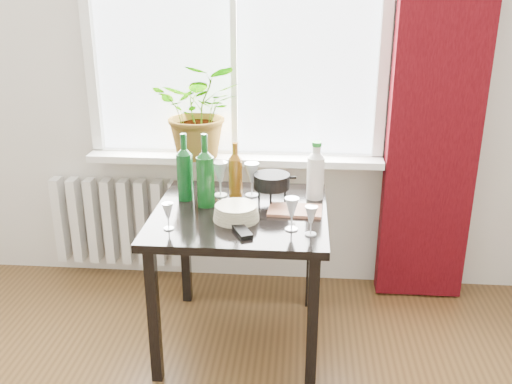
# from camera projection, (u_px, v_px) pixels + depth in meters

# --- Properties ---
(window) EXTENTS (1.72, 0.08, 1.62)m
(window) POSITION_uv_depth(u_px,v_px,m) (234.00, 20.00, 3.14)
(window) COLOR white
(window) RESTS_ON ground
(windowsill) EXTENTS (1.72, 0.20, 0.04)m
(windowsill) POSITION_uv_depth(u_px,v_px,m) (234.00, 158.00, 3.35)
(windowsill) COLOR white
(windowsill) RESTS_ON ground
(curtain) EXTENTS (0.50, 0.12, 2.56)m
(curtain) POSITION_uv_depth(u_px,v_px,m) (439.00, 81.00, 3.06)
(curtain) COLOR #340409
(curtain) RESTS_ON ground
(radiator) EXTENTS (0.80, 0.10, 0.55)m
(radiator) POSITION_uv_depth(u_px,v_px,m) (118.00, 221.00, 3.59)
(radiator) COLOR silver
(radiator) RESTS_ON ground
(table) EXTENTS (0.85, 0.85, 0.74)m
(table) POSITION_uv_depth(u_px,v_px,m) (240.00, 228.00, 2.84)
(table) COLOR black
(table) RESTS_ON ground
(potted_plant) EXTENTS (0.51, 0.45, 0.55)m
(potted_plant) POSITION_uv_depth(u_px,v_px,m) (200.00, 110.00, 3.21)
(potted_plant) COLOR #447D21
(potted_plant) RESTS_ON windowsill
(wine_bottle_left) EXTENTS (0.10, 0.10, 0.36)m
(wine_bottle_left) POSITION_uv_depth(u_px,v_px,m) (185.00, 166.00, 2.90)
(wine_bottle_left) COLOR #0C4117
(wine_bottle_left) RESTS_ON table
(wine_bottle_right) EXTENTS (0.10, 0.10, 0.38)m
(wine_bottle_right) POSITION_uv_depth(u_px,v_px,m) (205.00, 170.00, 2.81)
(wine_bottle_right) COLOR #0C4013
(wine_bottle_right) RESTS_ON table
(bottle_amber) EXTENTS (0.07, 0.07, 0.30)m
(bottle_amber) POSITION_uv_depth(u_px,v_px,m) (235.00, 169.00, 2.95)
(bottle_amber) COLOR brown
(bottle_amber) RESTS_ON table
(cleaning_bottle) EXTENTS (0.11, 0.11, 0.31)m
(cleaning_bottle) POSITION_uv_depth(u_px,v_px,m) (316.00, 170.00, 2.92)
(cleaning_bottle) COLOR silver
(cleaning_bottle) RESTS_ON table
(wineglass_front_right) EXTENTS (0.09, 0.09, 0.16)m
(wineglass_front_right) POSITION_uv_depth(u_px,v_px,m) (292.00, 214.00, 2.57)
(wineglass_front_right) COLOR silver
(wineglass_front_right) RESTS_ON table
(wineglass_far_right) EXTENTS (0.06, 0.06, 0.14)m
(wineglass_far_right) POSITION_uv_depth(u_px,v_px,m) (311.00, 220.00, 2.52)
(wineglass_far_right) COLOR silver
(wineglass_far_right) RESTS_ON table
(wineglass_back_center) EXTENTS (0.09, 0.09, 0.18)m
(wineglass_back_center) POSITION_uv_depth(u_px,v_px,m) (252.00, 179.00, 2.97)
(wineglass_back_center) COLOR silver
(wineglass_back_center) RESTS_ON table
(wineglass_back_left) EXTENTS (0.11, 0.11, 0.19)m
(wineglass_back_left) POSITION_uv_depth(u_px,v_px,m) (220.00, 179.00, 2.97)
(wineglass_back_left) COLOR silver
(wineglass_back_left) RESTS_ON table
(wineglass_front_left) EXTENTS (0.06, 0.06, 0.13)m
(wineglass_front_left) POSITION_uv_depth(u_px,v_px,m) (168.00, 216.00, 2.58)
(wineglass_front_left) COLOR silver
(wineglass_front_left) RESTS_ON table
(plate_stack) EXTENTS (0.29, 0.29, 0.07)m
(plate_stack) POSITION_uv_depth(u_px,v_px,m) (236.00, 213.00, 2.69)
(plate_stack) COLOR beige
(plate_stack) RESTS_ON table
(fondue_pot) EXTENTS (0.23, 0.20, 0.14)m
(fondue_pot) POSITION_uv_depth(u_px,v_px,m) (272.00, 188.00, 2.91)
(fondue_pot) COLOR black
(fondue_pot) RESTS_ON table
(tv_remote) EXTENTS (0.13, 0.19, 0.02)m
(tv_remote) POSITION_uv_depth(u_px,v_px,m) (240.00, 229.00, 2.57)
(tv_remote) COLOR black
(tv_remote) RESTS_ON table
(cutting_board) EXTENTS (0.27, 0.18, 0.01)m
(cutting_board) POSITION_uv_depth(u_px,v_px,m) (295.00, 210.00, 2.80)
(cutting_board) COLOR #A5664A
(cutting_board) RESTS_ON table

